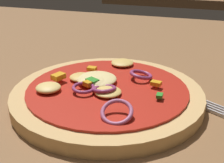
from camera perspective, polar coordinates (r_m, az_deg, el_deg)
The scene contains 2 objects.
dining_table at distance 0.41m, azimuth -7.68°, elevation -6.50°, with size 1.31×1.10×0.03m.
pizza at distance 0.41m, azimuth -0.96°, elevation -2.25°, with size 0.24×0.24×0.03m.
Camera 1 is at (0.16, -0.32, 0.22)m, focal length 51.70 mm.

